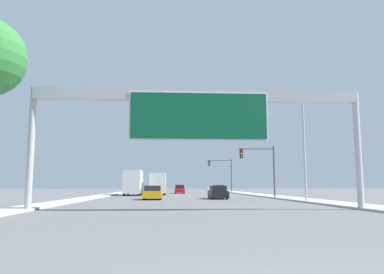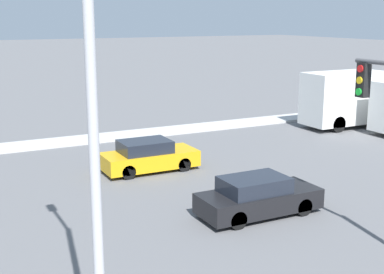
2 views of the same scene
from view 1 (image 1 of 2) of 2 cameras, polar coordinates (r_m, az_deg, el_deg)
sidewalk_right at (r=65.81m, az=8.09°, el=-8.49°), size 3.00×120.00×0.15m
median_strip_left at (r=65.15m, az=-11.46°, el=-8.43°), size 2.00×120.00×0.15m
sign_gantry at (r=22.91m, az=1.03°, el=4.17°), size 20.29×0.73×7.34m
car_near_center at (r=66.84m, az=-1.91°, el=-7.99°), size 1.70×4.57×1.51m
car_far_right at (r=67.94m, az=4.05°, el=-7.97°), size 1.77×4.55×1.49m
car_far_left at (r=41.14m, az=3.97°, el=-8.45°), size 1.79×4.46×1.43m
car_mid_center at (r=39.54m, az=-6.00°, el=-8.47°), size 1.87×4.36×1.44m
truck_box_primary at (r=55.38m, az=-8.90°, el=-6.94°), size 2.38×7.50×3.54m
truck_box_secondary at (r=57.50m, az=-5.18°, el=-7.15°), size 2.31×7.30×3.23m
traffic_light_near_intersection at (r=43.88m, az=10.68°, el=-3.91°), size 4.21×0.32×5.95m
traffic_light_mid_block at (r=73.32m, az=4.87°, el=-5.00°), size 4.82×0.32×6.55m
street_lamp_right at (r=35.16m, az=16.16°, el=-0.09°), size 2.91×0.28×9.81m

